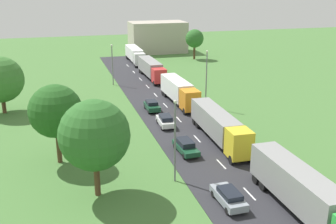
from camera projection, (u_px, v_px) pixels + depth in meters
road at (229, 173)px, 40.92m from camera, size 10.00×140.00×0.06m
lane_marking_centre at (238, 181)px, 39.08m from camera, size 0.16×122.81×0.01m
truck_lead at (305, 193)px, 32.67m from camera, size 2.51×14.72×3.78m
truck_second at (219, 125)px, 48.52m from camera, size 2.90×14.59×3.56m
truck_third at (179, 91)px, 63.58m from camera, size 2.77×12.60×3.65m
truck_fourth at (151, 68)px, 80.44m from camera, size 2.66×13.72×3.52m
truck_fifth at (135, 54)px, 96.28m from camera, size 2.65×13.37×3.47m
car_second at (229, 197)px, 34.86m from camera, size 1.86×4.39×1.42m
car_third at (186, 146)px, 45.53m from camera, size 1.97×4.60×1.47m
car_fourth at (165, 120)px, 53.87m from camera, size 1.92×4.26×1.56m
car_fifth at (152, 106)px, 60.41m from camera, size 1.84×3.98×1.51m
lamppost_second at (175, 137)px, 37.93m from camera, size 0.36×0.36×8.30m
lamppost_third at (206, 76)px, 60.94m from camera, size 0.36×0.36×8.91m
lamppost_fourth at (112, 63)px, 74.66m from camera, size 0.36×0.36×7.68m
tree_oak at (0, 80)px, 58.21m from camera, size 6.74×6.74×8.48m
tree_birch at (195, 39)px, 99.82m from camera, size 4.55×4.55×7.48m
tree_maple at (94, 135)px, 35.01m from camera, size 6.36×6.36×9.05m
tree_pine at (56, 111)px, 41.67m from camera, size 5.65×5.65×8.65m
distant_building at (158, 37)px, 110.21m from camera, size 15.06×8.82×8.29m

